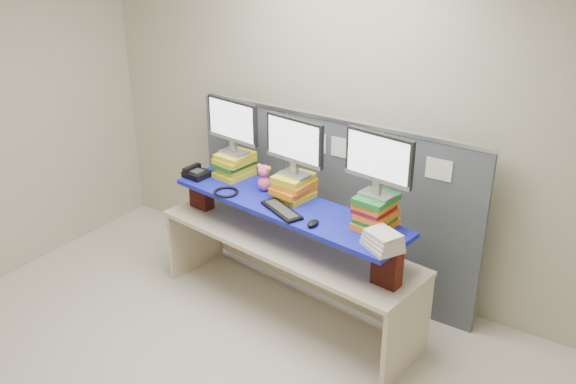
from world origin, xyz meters
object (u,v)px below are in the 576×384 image
Objects in this scene: monitor_center at (295,143)px; monitor_right at (379,161)px; blue_board at (288,206)px; monitor_left at (233,123)px; keyboard at (282,210)px; desk_phone at (196,173)px; desk at (288,254)px.

monitor_right is (0.74, -0.09, 0.05)m from monitor_center.
monitor_left reaches higher than blue_board.
keyboard is (0.03, -0.14, 0.03)m from blue_board.
desk_phone is (-0.91, -0.10, -0.42)m from monitor_center.
desk_phone is at bearing -137.11° from monitor_left.
blue_board is (0.00, 0.00, 0.42)m from desk.
blue_board is 0.88m from monitor_right.
monitor_left is at bearing 170.25° from desk.
keyboard is (-0.68, -0.16, -0.49)m from monitor_right.
blue_board is 0.93m from desk_phone.
desk is at bearing -9.75° from monitor_left.
monitor_right is at bearing 5.70° from desk_phone.
desk is 4.41× the size of monitor_left.
monitor_right reaches higher than desk_phone.
desk is 1.14m from monitor_left.
monitor_left reaches higher than desk.
blue_board is 3.82× the size of monitor_left.
monitor_center is 1.00× the size of monitor_right.
monitor_center reaches higher than keyboard.
monitor_center is at bearing -180.00° from monitor_right.
desk is at bearing -72.68° from monitor_center.
desk is 4.41× the size of monitor_right.
monitor_left is at bearing 170.25° from blue_board.
monitor_left reaches higher than monitor_center.
blue_board reaches higher than desk.
desk is 1.04m from desk_phone.
monitor_right is at bearing 38.49° from keyboard.
monitor_left is at bearing 179.03° from keyboard.
monitor_right is 0.85m from keyboard.
monitor_center is at bearing 107.32° from blue_board.
monitor_left is 1.26× the size of keyboard.
monitor_right is (0.71, 0.03, 0.94)m from desk.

